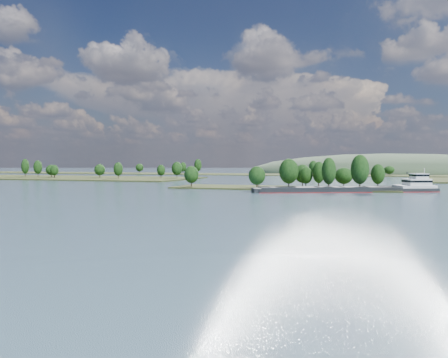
% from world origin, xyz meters
% --- Properties ---
extents(ground, '(1800.00, 1800.00, 0.00)m').
position_xyz_m(ground, '(0.00, 120.00, 0.00)').
color(ground, '#3E586B').
rests_on(ground, ground).
extents(tree_island, '(100.00, 31.70, 15.75)m').
position_xyz_m(tree_island, '(6.56, 178.45, 4.06)').
color(tree_island, '#2A3216').
rests_on(tree_island, ground).
extents(left_bank, '(300.00, 80.00, 15.63)m').
position_xyz_m(left_bank, '(-228.05, 260.12, 0.93)').
color(left_bank, '#2A3216').
rests_on(left_bank, ground).
extents(back_shoreline, '(900.00, 60.00, 16.16)m').
position_xyz_m(back_shoreline, '(6.31, 399.70, 0.70)').
color(back_shoreline, '#2A3216').
rests_on(back_shoreline, ground).
extents(hill_west, '(320.00, 160.00, 44.00)m').
position_xyz_m(hill_west, '(60.00, 500.00, 0.00)').
color(hill_west, '#384E35').
rests_on(hill_west, ground).
extents(cargo_barge, '(72.62, 37.31, 10.16)m').
position_xyz_m(cargo_barge, '(33.22, 167.72, 1.28)').
color(cargo_barge, black).
rests_on(cargo_barge, ground).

